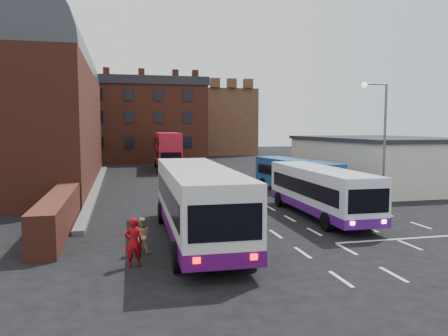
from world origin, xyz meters
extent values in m
plane|color=black|center=(0.00, 0.00, 0.00)|extent=(180.00, 180.00, 0.00)
cube|color=#602B1E|center=(-15.50, 21.00, 5.00)|extent=(12.00, 28.00, 10.00)
cylinder|color=#1E2328|center=(-15.50, 21.00, 10.00)|extent=(12.00, 26.00, 12.00)
cube|color=#602B1E|center=(-10.20, 2.00, 0.90)|extent=(1.20, 10.00, 1.80)
cube|color=beige|center=(15.00, 14.00, 2.00)|extent=(10.00, 16.00, 4.00)
cube|color=#282B30|center=(15.00, 14.00, 4.10)|extent=(10.40, 16.40, 0.30)
cube|color=brown|center=(-6.00, 46.00, 5.50)|extent=(22.00, 10.00, 11.00)
cube|color=brown|center=(6.00, 66.00, 6.00)|extent=(22.00, 22.00, 12.00)
cube|color=silver|center=(-3.83, -0.93, 1.92)|extent=(3.01, 12.15, 2.75)
cube|color=black|center=(-3.83, -0.93, 2.09)|extent=(3.04, 10.95, 0.99)
cylinder|color=black|center=(-5.12, 2.94, 0.55)|extent=(0.33, 1.11, 1.10)
cylinder|color=black|center=(-5.30, -5.19, 0.55)|extent=(0.33, 1.11, 1.10)
cylinder|color=black|center=(-2.37, 2.88, 0.55)|extent=(0.33, 1.11, 1.10)
cylinder|color=black|center=(-2.55, -5.25, 0.55)|extent=(0.33, 1.11, 1.10)
cube|color=silver|center=(3.83, 2.43, 1.63)|extent=(2.48, 10.27, 2.33)
cube|color=black|center=(3.83, 2.43, 1.77)|extent=(2.52, 9.07, 0.84)
cylinder|color=black|center=(4.94, -0.84, 0.47)|extent=(0.27, 0.93, 0.93)
cylinder|color=black|center=(5.04, 6.05, 0.47)|extent=(0.27, 0.93, 0.93)
cylinder|color=black|center=(2.62, -0.81, 0.47)|extent=(0.27, 0.93, 0.93)
cylinder|color=black|center=(2.72, 6.08, 0.47)|extent=(0.27, 0.93, 0.93)
cube|color=#154992|center=(6.00, 11.15, 1.51)|extent=(3.69, 9.74, 2.16)
cube|color=black|center=(6.00, 11.15, 1.64)|extent=(3.55, 8.57, 0.78)
cylinder|color=black|center=(7.56, 8.34, 0.43)|extent=(0.38, 0.89, 0.87)
cylinder|color=black|center=(6.52, 14.65, 0.43)|extent=(0.38, 0.89, 0.87)
cylinder|color=black|center=(5.43, 7.98, 0.43)|extent=(0.38, 0.89, 0.87)
cylinder|color=black|center=(4.38, 14.30, 0.43)|extent=(0.38, 0.89, 0.87)
cube|color=red|center=(-1.74, 31.95, 2.48)|extent=(2.96, 11.21, 3.94)
cube|color=black|center=(-1.74, 31.95, 1.92)|extent=(2.97, 10.01, 0.91)
cylinder|color=black|center=(-0.62, 28.37, 0.51)|extent=(0.32, 1.02, 1.01)
cylinder|color=black|center=(-0.32, 35.84, 0.51)|extent=(0.32, 1.02, 1.01)
cylinder|color=black|center=(-3.14, 28.47, 0.51)|extent=(0.32, 1.02, 1.01)
cylinder|color=black|center=(-2.85, 35.94, 0.51)|extent=(0.32, 1.02, 1.01)
cylinder|color=#56595E|center=(8.60, 3.57, 3.85)|extent=(0.15, 0.15, 7.71)
cylinder|color=#56595E|center=(7.94, 3.71, 7.71)|extent=(1.34, 0.37, 0.10)
sphere|color=#FFF2CC|center=(7.28, 3.85, 7.66)|extent=(0.35, 0.35, 0.35)
imported|color=maroon|center=(-6.76, -4.22, 0.91)|extent=(0.72, 0.53, 1.83)
imported|color=tan|center=(-6.41, -2.61, 0.74)|extent=(0.77, 0.63, 1.48)
camera|label=1|loc=(-7.13, -20.20, 5.11)|focal=35.00mm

